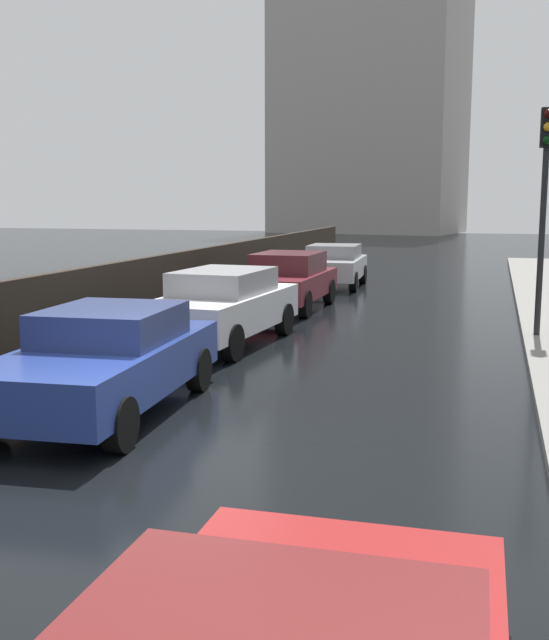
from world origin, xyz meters
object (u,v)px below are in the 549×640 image
object	(u,v)px
car_blue_mid_road	(106,359)
car_white_behind_camera	(223,305)
car_silver_near_kerb	(334,265)
traffic_light	(545,180)
car_maroon_far_lane	(287,280)

from	to	relation	value
car_blue_mid_road	car_white_behind_camera	xyz separation A→B (m)	(-0.17, 5.07, 0.05)
car_silver_near_kerb	car_white_behind_camera	world-z (taller)	car_white_behind_camera
car_silver_near_kerb	car_white_behind_camera	xyz separation A→B (m)	(-0.04, -10.61, 0.06)
car_blue_mid_road	traffic_light	size ratio (longest dim) A/B	1.01
car_blue_mid_road	car_maroon_far_lane	world-z (taller)	car_maroon_far_lane
car_maroon_far_lane	traffic_light	bearing A→B (deg)	152.91
car_white_behind_camera	car_maroon_far_lane	xyz separation A→B (m)	(-0.07, 5.16, -0.01)
car_silver_near_kerb	car_maroon_far_lane	world-z (taller)	car_maroon_far_lane
car_maroon_far_lane	traffic_light	xyz separation A→B (m)	(6.03, -3.17, 2.44)
car_silver_near_kerb	car_maroon_far_lane	xyz separation A→B (m)	(-0.11, -5.45, 0.05)
car_maroon_far_lane	car_blue_mid_road	bearing A→B (deg)	91.90
car_white_behind_camera	traffic_light	xyz separation A→B (m)	(5.97, 1.99, 2.43)
car_white_behind_camera	traffic_light	bearing A→B (deg)	-158.00
car_silver_near_kerb	car_maroon_far_lane	bearing A→B (deg)	85.97
traffic_light	car_white_behind_camera	bearing A→B (deg)	-161.51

